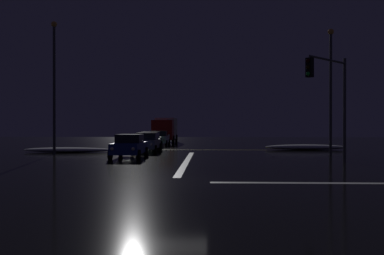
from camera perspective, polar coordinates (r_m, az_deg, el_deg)
The scene contains 13 objects.
ground at distance 15.79m, azimuth -2.51°, elevation -7.78°, with size 120.00×120.00×0.10m, color black.
stop_line_north at distance 24.83m, azimuth -0.75°, elevation -4.70°, with size 0.35×15.70×0.01m.
centre_line_ns at distance 36.39m, azimuth 0.21°, elevation -3.11°, with size 22.00×0.15×0.01m.
snow_bank_left_curb at distance 34.43m, azimuth -16.79°, elevation -2.99°, with size 7.26×1.50×0.40m.
snow_bank_right_curb at distance 37.72m, azimuth 15.49°, elevation -2.65°, with size 7.18×1.50×0.47m.
sedan_blue at distance 27.72m, azimuth -8.70°, elevation -2.53°, with size 2.02×4.33×1.57m.
sedan_gray at distance 33.75m, azimuth -6.27°, elevation -2.02°, with size 2.02×4.33×1.57m.
sedan_green at distance 39.08m, azimuth -5.88°, elevation -1.70°, with size 2.02×4.33×1.57m.
sedan_white at distance 44.32m, azimuth -4.54°, elevation -1.47°, with size 2.02×4.33×1.57m.
box_truck at distance 51.34m, azimuth -3.71°, elevation -0.21°, with size 2.68×8.28×3.08m.
traffic_signal_ne at distance 25.01m, azimuth 18.66°, elevation 5.11°, with size 3.09×3.09×6.21m.
streetlamp_right_near at distance 31.74m, azimuth 18.68°, elevation 5.95°, with size 0.44×0.44×9.21m.
streetlamp_left_near at distance 32.61m, azimuth -18.57°, elevation 6.47°, with size 0.44×0.44×9.95m.
Camera 1 is at (1.30, -15.58, 2.17)m, focal length 38.46 mm.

